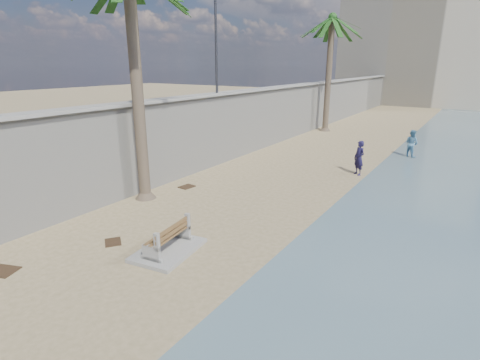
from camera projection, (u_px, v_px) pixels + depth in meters
The scene contains 12 objects.
ground_plane at pixel (65, 333), 7.24m from camera, with size 140.00×140.00×0.00m, color #97815C.
seawall at pixel (286, 113), 25.44m from camera, with size 0.45×70.00×3.50m, color gray.
wall_cap at pixel (287, 86), 24.90m from camera, with size 0.80×70.00×0.12m, color gray.
end_building at pixel (421, 47), 47.83m from camera, with size 18.00×12.00×14.00m, color #B7AA93.
bench_far at pixel (168, 240), 10.28m from camera, with size 1.61×2.15×0.83m.
palm_back at pixel (332, 19), 26.68m from camera, with size 5.00×5.00×9.06m.
streetlight at pixel (216, 27), 17.52m from camera, with size 0.28×0.28×5.12m.
person_a at pixel (359, 155), 17.32m from camera, with size 0.67×0.45×1.85m, color #171335.
person_b at pixel (412, 142), 20.75m from camera, with size 0.81×0.63×1.68m, color teal.
debris_b at pixel (2, 271), 9.39m from camera, with size 0.68×0.55×0.03m, color #382616.
debris_c at pixel (187, 187), 15.82m from camera, with size 0.61×0.49×0.03m, color #382616.
debris_d at pixel (113, 242), 10.92m from camera, with size 0.55×0.44×0.03m, color #382616.
Camera 1 is at (6.13, -3.21, 5.00)m, focal length 28.00 mm.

